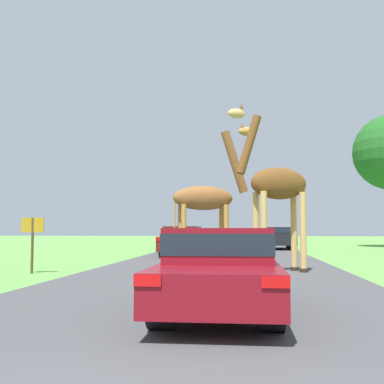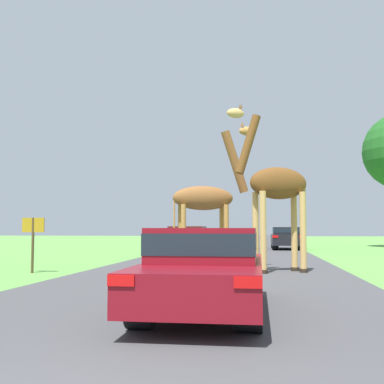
# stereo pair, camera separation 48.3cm
# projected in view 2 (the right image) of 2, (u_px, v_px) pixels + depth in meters

# --- Properties ---
(road) EXTENTS (8.18, 120.00, 0.00)m
(road) POSITION_uv_depth(u_px,v_px,m) (238.00, 249.00, 31.60)
(road) COLOR #424244
(road) RESTS_ON ground
(giraffe_near_road) EXTENTS (2.79, 1.36, 4.91)m
(giraffe_near_road) POSITION_uv_depth(u_px,v_px,m) (208.00, 198.00, 15.69)
(giraffe_near_road) COLOR #B77F3D
(giraffe_near_road) RESTS_ON ground
(giraffe_companion) EXTENTS (2.60, 1.46, 5.17)m
(giraffe_companion) POSITION_uv_depth(u_px,v_px,m) (276.00, 190.00, 14.87)
(giraffe_companion) COLOR tan
(giraffe_companion) RESTS_ON ground
(car_lead_maroon) EXTENTS (1.79, 4.64, 1.35)m
(car_lead_maroon) POSITION_uv_depth(u_px,v_px,m) (206.00, 267.00, 7.76)
(car_lead_maroon) COLOR maroon
(car_lead_maroon) RESTS_ON ground
(car_queue_right) EXTENTS (1.92, 4.41, 1.41)m
(car_queue_right) POSITION_uv_depth(u_px,v_px,m) (287.00, 237.00, 30.91)
(car_queue_right) COLOR black
(car_queue_right) RESTS_ON ground
(car_queue_left) EXTENTS (1.82, 4.74, 1.44)m
(car_queue_left) POSITION_uv_depth(u_px,v_px,m) (188.00, 240.00, 23.79)
(car_queue_left) COLOR #561914
(car_queue_left) RESTS_ON ground
(car_far_ahead) EXTENTS (1.98, 4.38, 1.33)m
(car_far_ahead) POSITION_uv_depth(u_px,v_px,m) (210.00, 238.00, 31.64)
(car_far_ahead) COLOR silver
(car_far_ahead) RESTS_ON ground
(sign_post) EXTENTS (0.70, 0.08, 1.67)m
(sign_post) POSITION_uv_depth(u_px,v_px,m) (33.00, 234.00, 14.55)
(sign_post) COLOR #4C3823
(sign_post) RESTS_ON ground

